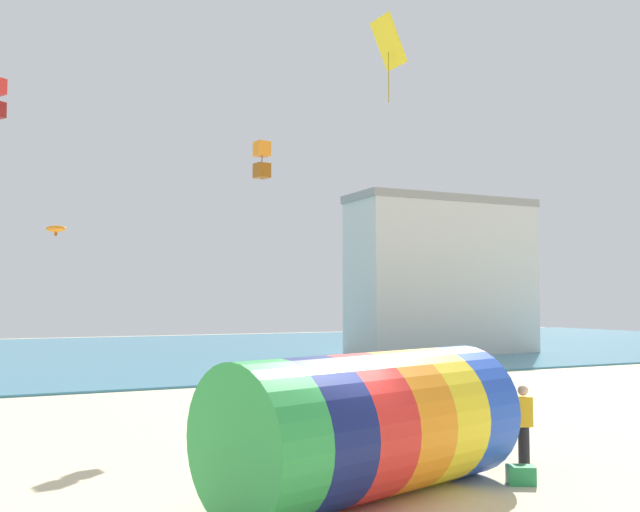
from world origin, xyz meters
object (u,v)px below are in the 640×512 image
Objects in this scene: kite_handler at (524,425)px; kite_yellow_diamond at (388,43)px; kite_orange_parafoil at (56,229)px; bystander_mid_beach at (449,388)px; cooler_box at (521,475)px; giant_inflatable_tube at (368,424)px; kite_orange_box at (262,160)px.

kite_handler is 0.64× the size of kite_yellow_diamond.
kite_yellow_diamond is (0.93, 7.13, 10.88)m from kite_handler.
kite_handler is 13.05m from kite_yellow_diamond.
kite_orange_parafoil reaches higher than bystander_mid_beach.
giant_inflatable_tube is at bearing 171.24° from cooler_box.
kite_yellow_diamond is at bearing -36.75° from kite_orange_box.
kite_handler is (4.17, 0.64, -0.41)m from giant_inflatable_tube.
kite_yellow_diamond is at bearing 56.68° from giant_inflatable_tube.
kite_orange_box reaches higher than bystander_mid_beach.
kite_orange_box reaches higher than cooler_box.
kite_handler is at bearing -112.43° from bystander_mid_beach.
kite_orange_box is 0.47× the size of kite_yellow_diamond.
kite_orange_parafoil is (-5.87, 5.49, -2.03)m from kite_orange_box.
giant_inflatable_tube is at bearing -99.68° from kite_orange_box.
cooler_box is at bearing -8.76° from giant_inflatable_tube.
bystander_mid_beach is 8.49m from cooler_box.
kite_orange_box is at bearing 97.24° from cooler_box.
kite_orange_box is at bearing 104.10° from kite_handler.
cooler_box is (3.12, -0.48, -1.12)m from giant_inflatable_tube.
kite_orange_box is (1.75, 10.27, 6.86)m from giant_inflatable_tube.
kite_handler is 18.03m from kite_orange_parafoil.
kite_orange_parafoil reaches higher than giant_inflatable_tube.
kite_orange_parafoil is at bearing 104.66° from giant_inflatable_tube.
giant_inflatable_tube is 4.06× the size of bystander_mid_beach.
kite_orange_parafoil is (-8.29, 15.13, 5.24)m from kite_handler.
giant_inflatable_tube is 4.24m from kite_handler.
giant_inflatable_tube is at bearing -75.34° from kite_orange_parafoil.
kite_yellow_diamond is 13.45m from kite_orange_parafoil.
kite_yellow_diamond reaches higher than giant_inflatable_tube.
cooler_box is at bearing -133.37° from kite_handler.
kite_orange_box is 0.80× the size of bystander_mid_beach.
kite_yellow_diamond is at bearing 76.44° from cooler_box.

